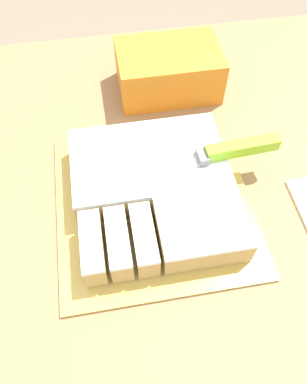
% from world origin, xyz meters
% --- Properties ---
extents(ground_plane, '(8.00, 8.00, 0.00)m').
position_xyz_m(ground_plane, '(0.00, 0.00, 0.00)').
color(ground_plane, '#7F705B').
extents(countertop, '(1.40, 1.10, 0.94)m').
position_xyz_m(countertop, '(0.00, 0.00, 0.47)').
color(countertop, '#936D47').
rests_on(countertop, ground_plane).
extents(cake_board, '(0.33, 0.35, 0.01)m').
position_xyz_m(cake_board, '(0.02, 0.04, 0.94)').
color(cake_board, gold).
rests_on(cake_board, countertop).
extents(cake, '(0.26, 0.27, 0.06)m').
position_xyz_m(cake, '(0.02, 0.05, 0.97)').
color(cake, tan).
rests_on(cake, cake_board).
extents(knife, '(0.30, 0.04, 0.02)m').
position_xyz_m(knife, '(0.14, 0.08, 1.01)').
color(knife, silver).
rests_on(knife, cake).
extents(storage_box, '(0.21, 0.14, 0.09)m').
position_xyz_m(storage_box, '(0.10, 0.33, 0.99)').
color(storage_box, orange).
rests_on(storage_box, countertop).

